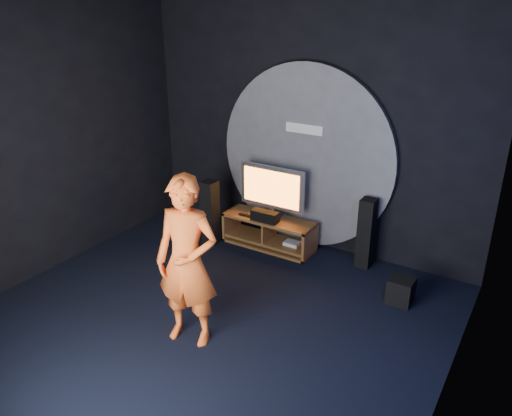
{
  "coord_description": "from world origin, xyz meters",
  "views": [
    {
      "loc": [
        2.93,
        -3.58,
        3.34
      ],
      "look_at": [
        0.06,
        1.05,
        1.05
      ],
      "focal_mm": 35.0,
      "sensor_mm": 36.0,
      "label": 1
    }
  ],
  "objects": [
    {
      "name": "floor",
      "position": [
        0.0,
        0.0,
        0.0
      ],
      "size": [
        5.0,
        5.0,
        0.0
      ],
      "primitive_type": "plane",
      "color": "black",
      "rests_on": "ground"
    },
    {
      "name": "back_wall",
      "position": [
        0.0,
        2.5,
        1.75
      ],
      "size": [
        5.0,
        0.04,
        3.5
      ],
      "primitive_type": "cube",
      "color": "black",
      "rests_on": "ground"
    },
    {
      "name": "left_wall",
      "position": [
        -2.5,
        0.0,
        1.75
      ],
      "size": [
        0.04,
        5.0,
        3.5
      ],
      "primitive_type": "cube",
      "color": "black",
      "rests_on": "ground"
    },
    {
      "name": "right_wall",
      "position": [
        2.5,
        0.0,
        1.75
      ],
      "size": [
        0.04,
        5.0,
        3.5
      ],
      "primitive_type": "cube",
      "color": "black",
      "rests_on": "ground"
    },
    {
      "name": "wall_disc_panel",
      "position": [
        0.0,
        2.44,
        1.3
      ],
      "size": [
        2.6,
        0.11,
        2.6
      ],
      "color": "#515156",
      "rests_on": "ground"
    },
    {
      "name": "media_console",
      "position": [
        -0.33,
        2.05,
        0.2
      ],
      "size": [
        1.35,
        0.45,
        0.45
      ],
      "color": "brown",
      "rests_on": "ground"
    },
    {
      "name": "tv",
      "position": [
        -0.34,
        2.12,
        0.86
      ],
      "size": [
        0.99,
        0.22,
        0.75
      ],
      "color": "silver",
      "rests_on": "media_console"
    },
    {
      "name": "center_speaker",
      "position": [
        -0.34,
        1.93,
        0.53
      ],
      "size": [
        0.4,
        0.15,
        0.15
      ],
      "primitive_type": "cube",
      "color": "black",
      "rests_on": "media_console"
    },
    {
      "name": "remote",
      "position": [
        -0.68,
        1.93,
        0.46
      ],
      "size": [
        0.18,
        0.05,
        0.02
      ],
      "primitive_type": "cube",
      "color": "black",
      "rests_on": "media_console"
    },
    {
      "name": "tower_speaker_left",
      "position": [
        -1.12,
        1.7,
        0.48
      ],
      "size": [
        0.19,
        0.21,
        0.97
      ],
      "primitive_type": "cube",
      "color": "black",
      "rests_on": "ground"
    },
    {
      "name": "tower_speaker_right",
      "position": [
        1.04,
        2.23,
        0.48
      ],
      "size": [
        0.19,
        0.21,
        0.97
      ],
      "primitive_type": "cube",
      "color": "black",
      "rests_on": "ground"
    },
    {
      "name": "subwoofer",
      "position": [
        1.72,
        1.62,
        0.16
      ],
      "size": [
        0.28,
        0.28,
        0.31
      ],
      "primitive_type": "cube",
      "color": "black",
      "rests_on": "ground"
    },
    {
      "name": "player",
      "position": [
        0.04,
        -0.22,
        0.91
      ],
      "size": [
        0.75,
        0.58,
        1.82
      ],
      "primitive_type": "imported",
      "rotation": [
        0.0,
        0.0,
        0.23
      ],
      "color": "orange",
      "rests_on": "ground"
    }
  ]
}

